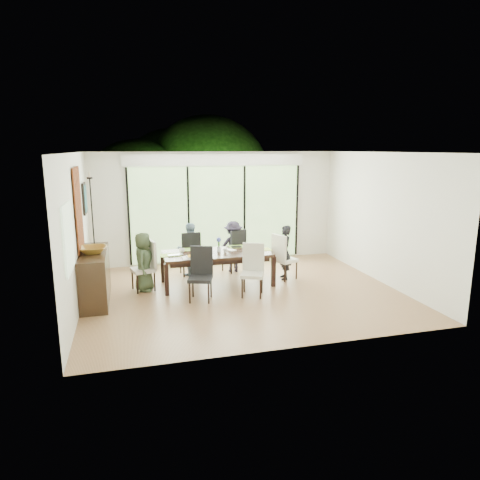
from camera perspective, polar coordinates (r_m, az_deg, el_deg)
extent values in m
cube|color=brown|center=(8.47, 0.44, -7.00)|extent=(6.00, 5.00, 0.01)
cube|color=white|center=(8.01, 0.47, 11.65)|extent=(6.00, 5.00, 0.01)
cube|color=silver|center=(10.55, -3.16, 4.36)|extent=(6.00, 0.02, 2.70)
cube|color=silver|center=(5.80, 7.01, -2.15)|extent=(6.00, 0.02, 2.70)
cube|color=white|center=(7.90, -21.10, 0.94)|extent=(0.02, 5.00, 2.70)
cube|color=white|center=(9.38, 18.51, 2.77)|extent=(0.02, 5.00, 2.70)
cube|color=#598C3F|center=(10.53, -3.10, 3.52)|extent=(4.20, 0.02, 2.30)
cube|color=white|center=(10.40, -3.17, 10.61)|extent=(4.40, 0.06, 0.28)
cube|color=black|center=(10.30, -14.61, 2.95)|extent=(0.05, 0.04, 2.30)
cube|color=black|center=(10.40, -6.88, 3.34)|extent=(0.05, 0.04, 2.30)
cube|color=black|center=(10.68, 0.59, 3.66)|extent=(0.05, 0.04, 2.30)
cube|color=black|center=(11.13, 7.57, 3.90)|extent=(0.05, 0.04, 2.30)
cube|color=#8CAD7F|center=(6.70, -21.90, 0.30)|extent=(0.02, 0.90, 1.00)
cube|color=#523723|center=(11.67, -3.97, -1.90)|extent=(6.00, 1.80, 0.10)
cube|color=brown|center=(12.31, -4.72, 1.68)|extent=(6.00, 0.08, 0.06)
sphere|color=#14380F|center=(13.00, -13.46, 5.91)|extent=(3.20, 3.20, 3.20)
sphere|color=#14380F|center=(13.79, -4.35, 8.05)|extent=(4.00, 4.00, 4.00)
sphere|color=#14380F|center=(13.52, 3.88, 5.67)|extent=(2.80, 2.80, 2.80)
sphere|color=#14380F|center=(14.35, -8.82, 7.38)|extent=(3.60, 3.60, 3.60)
cube|color=black|center=(8.79, -3.08, -1.82)|extent=(2.18, 1.00, 0.05)
cube|color=black|center=(8.81, -3.07, -2.34)|extent=(2.00, 0.82, 0.09)
cube|color=black|center=(8.33, -9.76, -5.23)|extent=(0.08, 0.08, 0.63)
cube|color=black|center=(8.76, 4.48, -4.20)|extent=(0.08, 0.08, 0.63)
cube|color=black|center=(9.15, -10.26, -3.66)|extent=(0.08, 0.08, 0.63)
cube|color=black|center=(9.55, 2.77, -2.81)|extent=(0.08, 0.08, 0.63)
imported|color=#3A4B32|center=(8.64, -12.73, -2.83)|extent=(0.47, 0.61, 1.17)
imported|color=black|center=(9.22, 5.97, -1.66)|extent=(0.42, 0.59, 1.17)
imported|color=#738FA7|center=(9.53, -6.75, -1.22)|extent=(0.60, 0.43, 1.17)
imported|color=#251F2F|center=(9.72, -0.90, -0.88)|extent=(0.58, 0.40, 1.17)
cube|color=#8FB741|center=(8.65, -9.25, -2.00)|extent=(0.40, 0.29, 0.01)
cube|color=#AABC43|center=(9.02, 2.83, -1.27)|extent=(0.40, 0.29, 0.01)
cube|color=#7DB340|center=(9.09, -6.38, -1.22)|extent=(0.40, 0.29, 0.01)
cube|color=#7AA53B|center=(9.29, -0.27, -0.86)|extent=(0.40, 0.29, 0.01)
cube|color=white|center=(8.41, -6.33, -2.32)|extent=(0.40, 0.29, 0.01)
cube|color=black|center=(9.06, -5.70, -1.20)|extent=(0.24, 0.16, 0.01)
cube|color=black|center=(9.23, -0.49, -0.90)|extent=(0.22, 0.15, 0.01)
cube|color=white|center=(8.90, 1.40, -1.44)|extent=(0.27, 0.20, 0.00)
cube|color=white|center=(8.40, -6.34, -2.23)|extent=(0.24, 0.24, 0.02)
cube|color=orange|center=(8.40, -6.34, -2.13)|extent=(0.18, 0.18, 0.01)
cylinder|color=silver|center=(8.83, -2.83, -1.21)|extent=(0.07, 0.07, 0.11)
cylinder|color=#337226|center=(8.81, -2.84, -0.52)|extent=(0.04, 0.04, 0.15)
sphere|color=#4C57BE|center=(8.79, -2.85, 0.06)|extent=(0.10, 0.10, 0.10)
imported|color=silver|center=(8.56, -8.52, -2.06)|extent=(0.33, 0.25, 0.02)
imported|color=white|center=(8.81, -7.75, -1.42)|extent=(0.14, 0.14, 0.09)
imported|color=white|center=(8.71, -1.98, -1.48)|extent=(0.13, 0.13, 0.08)
imported|color=white|center=(9.06, 1.74, -0.93)|extent=(0.12, 0.12, 0.09)
imported|color=white|center=(8.89, -1.57, -1.43)|extent=(0.23, 0.25, 0.02)
cube|color=black|center=(8.35, -18.75, -4.59)|extent=(0.46, 1.65, 0.93)
imported|color=brown|center=(8.12, -19.04, -1.24)|extent=(0.49, 0.49, 0.12)
cylinder|color=black|center=(8.57, -18.82, -0.82)|extent=(0.10, 0.10, 0.04)
cylinder|color=black|center=(8.45, -19.12, 3.48)|extent=(0.02, 0.02, 1.29)
cylinder|color=black|center=(8.39, -19.42, 7.80)|extent=(0.10, 0.10, 0.03)
cylinder|color=silver|center=(8.38, -19.45, 8.22)|extent=(0.04, 0.04, 0.10)
cube|color=maroon|center=(8.24, -20.73, 3.86)|extent=(0.02, 1.00, 1.50)
cube|color=black|center=(9.52, -20.01, 5.23)|extent=(0.03, 0.55, 0.65)
cube|color=#194852|center=(9.51, -19.89, 5.24)|extent=(0.01, 0.45, 0.55)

